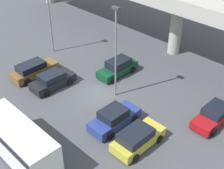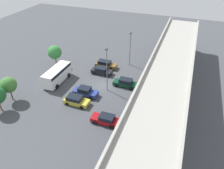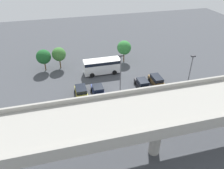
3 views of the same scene
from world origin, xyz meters
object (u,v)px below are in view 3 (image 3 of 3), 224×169
at_px(shuttle_bus, 102,65).
at_px(parked_car_4, 81,92).
at_px(lamp_post_near_aisle, 120,77).
at_px(lamp_post_mid_lot, 190,73).
at_px(parked_car_2, 140,107).
at_px(parked_car_1, 143,84).
at_px(tree_front_left, 124,48).
at_px(tree_front_right, 44,57).
at_px(parked_car_5, 69,120).
at_px(parked_car_0, 157,81).
at_px(parked_car_3, 98,91).
at_px(tree_front_centre, 59,54).

bearing_deg(shuttle_bus, parked_car_4, 53.30).
distance_m(lamp_post_near_aisle, lamp_post_mid_lot, 11.42).
height_order(parked_car_2, lamp_post_near_aisle, lamp_post_near_aisle).
relative_size(parked_car_2, parked_car_4, 1.03).
bearing_deg(parked_car_1, tree_front_left, -179.53).
height_order(parked_car_4, lamp_post_mid_lot, lamp_post_mid_lot).
relative_size(parked_car_1, tree_front_right, 0.98).
bearing_deg(lamp_post_mid_lot, parked_car_5, 5.69).
bearing_deg(shuttle_bus, parked_car_2, 103.11).
xyz_separation_m(parked_car_2, lamp_post_near_aisle, (2.46, -2.84, 4.24)).
bearing_deg(parked_car_5, parked_car_0, -68.35).
distance_m(parked_car_3, tree_front_right, 14.70).
bearing_deg(parked_car_1, parked_car_0, 94.56).
bearing_deg(parked_car_3, lamp_post_mid_lot, 73.51).
height_order(parked_car_2, shuttle_bus, shuttle_bus).
xyz_separation_m(lamp_post_mid_lot, tree_front_right, (23.13, -15.80, -1.47)).
height_order(parked_car_3, shuttle_bus, shuttle_bus).
xyz_separation_m(parked_car_0, lamp_post_mid_lot, (-3.12, 4.68, 3.76)).
bearing_deg(parked_car_4, parked_car_3, 82.18).
xyz_separation_m(parked_car_1, parked_car_4, (11.17, -0.20, 0.02)).
bearing_deg(tree_front_right, parked_car_3, 127.27).
distance_m(tree_front_centre, tree_front_right, 3.08).
distance_m(parked_car_1, parked_car_4, 11.17).
distance_m(parked_car_2, lamp_post_mid_lot, 9.82).
distance_m(parked_car_1, lamp_post_mid_lot, 8.41).
height_order(parked_car_2, parked_car_5, parked_car_2).
xyz_separation_m(parked_car_3, tree_front_left, (-8.21, -11.44, 2.49)).
distance_m(parked_car_0, tree_front_right, 23.01).
relative_size(parked_car_1, parked_car_3, 0.96).
height_order(parked_car_1, shuttle_bus, shuttle_bus).
height_order(parked_car_0, tree_front_left, tree_front_left).
height_order(parked_car_2, lamp_post_mid_lot, lamp_post_mid_lot).
bearing_deg(parked_car_0, parked_car_1, -85.44).
xyz_separation_m(parked_car_3, tree_front_centre, (5.72, -11.87, 2.36)).
bearing_deg(tree_front_left, parked_car_5, 52.10).
relative_size(parked_car_5, tree_front_centre, 0.98).
height_order(lamp_post_near_aisle, tree_front_right, lamp_post_near_aisle).
relative_size(parked_car_0, lamp_post_near_aisle, 0.56).
relative_size(parked_car_3, lamp_post_near_aisle, 0.53).
bearing_deg(tree_front_right, parked_car_4, 117.94).
bearing_deg(tree_front_right, parked_car_1, 146.40).
bearing_deg(parked_car_1, lamp_post_near_aisle, -57.75).
bearing_deg(shuttle_bus, parked_car_0, 142.04).
relative_size(parked_car_0, shuttle_bus, 0.66).
height_order(parked_car_2, tree_front_centre, tree_front_centre).
height_order(parked_car_5, lamp_post_mid_lot, lamp_post_mid_lot).
bearing_deg(parked_car_0, shuttle_bus, -127.96).
relative_size(parked_car_0, tree_front_right, 1.07).
xyz_separation_m(lamp_post_near_aisle, lamp_post_mid_lot, (-11.36, 1.09, -0.49)).
xyz_separation_m(parked_car_5, tree_front_left, (-13.76, -17.67, 2.55)).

